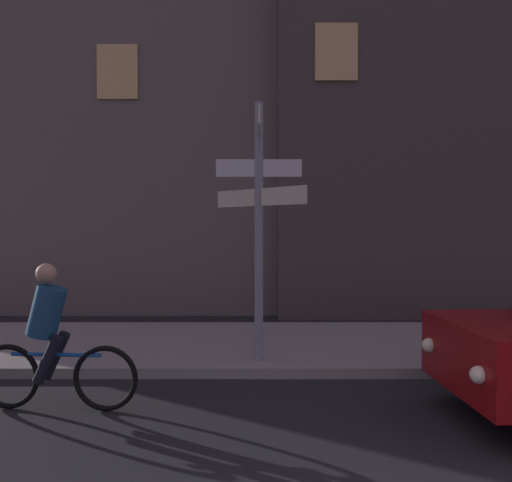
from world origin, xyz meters
TOP-DOWN VIEW (x-y plane):
  - sidewalk_kerb at (0.00, 6.35)m, footprint 40.00×3.25m
  - signpost at (-1.05, 5.14)m, footprint 1.22×1.74m
  - cyclist at (-3.33, 3.60)m, footprint 1.82×0.35m

SIDE VIEW (x-z plane):
  - sidewalk_kerb at x=0.00m, z-range 0.00..0.14m
  - cyclist at x=-3.33m, z-range -0.06..1.55m
  - signpost at x=-1.05m, z-range 0.51..4.10m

